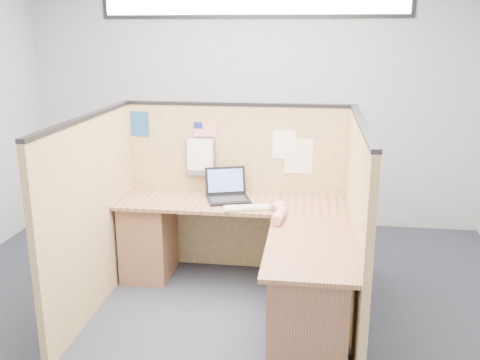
# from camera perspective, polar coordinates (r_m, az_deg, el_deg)

# --- Properties ---
(floor) EXTENTS (5.00, 5.00, 0.00)m
(floor) POSITION_cam_1_polar(r_m,az_deg,el_deg) (4.24, -2.28, -14.54)
(floor) COLOR #222730
(floor) RESTS_ON ground
(wall_back) EXTENTS (5.00, 0.00, 5.00)m
(wall_back) POSITION_cam_1_polar(r_m,az_deg,el_deg) (5.94, 1.42, 8.53)
(wall_back) COLOR #A4A6A9
(wall_back) RESTS_ON floor
(wall_front) EXTENTS (5.00, 0.00, 5.00)m
(wall_front) POSITION_cam_1_polar(r_m,az_deg,el_deg) (1.68, -16.65, -10.73)
(wall_front) COLOR #A4A6A9
(wall_front) RESTS_ON floor
(cubicle_partitions) EXTENTS (2.06, 1.83, 1.53)m
(cubicle_partitions) POSITION_cam_1_polar(r_m,az_deg,el_deg) (4.31, -1.40, -2.81)
(cubicle_partitions) COLOR olive
(cubicle_partitions) RESTS_ON floor
(l_desk) EXTENTS (1.95, 1.75, 0.73)m
(l_desk) POSITION_cam_1_polar(r_m,az_deg,el_deg) (4.29, 0.78, -8.27)
(l_desk) COLOR brown
(l_desk) RESTS_ON floor
(laptop) EXTENTS (0.42, 0.44, 0.26)m
(laptop) POSITION_cam_1_polar(r_m,az_deg,el_deg) (4.61, -1.10, -1.24)
(laptop) COLOR black
(laptop) RESTS_ON l_desk
(keyboard) EXTENTS (0.41, 0.24, 0.03)m
(keyboard) POSITION_cam_1_polar(r_m,az_deg,el_deg) (4.35, 0.83, -2.99)
(keyboard) COLOR gray
(keyboard) RESTS_ON l_desk
(mouse) EXTENTS (0.13, 0.09, 0.05)m
(mouse) POSITION_cam_1_polar(r_m,az_deg,el_deg) (4.31, 4.17, -3.00)
(mouse) COLOR silver
(mouse) RESTS_ON l_desk
(hand_forearm) EXTENTS (0.12, 0.43, 0.09)m
(hand_forearm) POSITION_cam_1_polar(r_m,az_deg,el_deg) (4.16, 4.19, -3.46)
(hand_forearm) COLOR tan
(hand_forearm) RESTS_ON l_desk
(blue_poster) EXTENTS (0.17, 0.02, 0.23)m
(blue_poster) POSITION_cam_1_polar(r_m,az_deg,el_deg) (4.90, -10.68, 5.92)
(blue_poster) COLOR navy
(blue_poster) RESTS_ON cubicle_partitions
(american_flag) EXTENTS (0.20, 0.01, 0.35)m
(american_flag) POSITION_cam_1_polar(r_m,az_deg,el_deg) (4.74, -4.02, 5.28)
(american_flag) COLOR olive
(american_flag) RESTS_ON cubicle_partitions
(file_holder) EXTENTS (0.26, 0.05, 0.33)m
(file_holder) POSITION_cam_1_polar(r_m,az_deg,el_deg) (4.78, -4.23, 2.52)
(file_holder) COLOR slate
(file_holder) RESTS_ON cubicle_partitions
(paper_left) EXTENTS (0.20, 0.01, 0.25)m
(paper_left) POSITION_cam_1_polar(r_m,az_deg,el_deg) (4.68, 4.72, 3.78)
(paper_left) COLOR white
(paper_left) RESTS_ON cubicle_partitions
(paper_right) EXTENTS (0.24, 0.02, 0.31)m
(paper_right) POSITION_cam_1_polar(r_m,az_deg,el_deg) (4.70, 6.26, 2.50)
(paper_right) COLOR white
(paper_right) RESTS_ON cubicle_partitions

